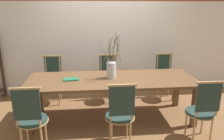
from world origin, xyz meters
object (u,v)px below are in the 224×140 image
object	(u,v)px
chair_far_center	(165,75)
vase_centerpiece	(111,69)
dining_table	(112,83)
chair_near_center	(202,109)

from	to	relation	value
chair_far_center	vase_centerpiece	xyz separation A→B (m)	(-1.21, -0.77, 0.38)
dining_table	chair_far_center	xyz separation A→B (m)	(1.20, 0.81, -0.15)
dining_table	chair_far_center	distance (m)	1.45
dining_table	vase_centerpiece	distance (m)	0.23
dining_table	chair_far_center	bearing A→B (deg)	33.90
chair_far_center	dining_table	bearing A→B (deg)	33.90
dining_table	vase_centerpiece	world-z (taller)	vase_centerpiece
dining_table	chair_near_center	bearing A→B (deg)	-33.87
vase_centerpiece	chair_far_center	bearing A→B (deg)	32.50
chair_near_center	vase_centerpiece	world-z (taller)	vase_centerpiece
chair_near_center	vase_centerpiece	distance (m)	1.52
dining_table	chair_near_center	world-z (taller)	chair_near_center
dining_table	chair_near_center	distance (m)	1.45
chair_near_center	vase_centerpiece	bearing A→B (deg)	145.10
chair_near_center	chair_far_center	size ratio (longest dim) A/B	1.00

